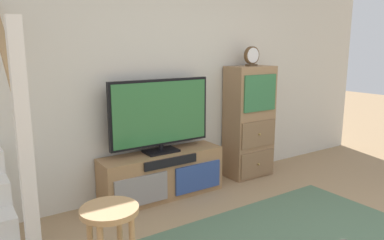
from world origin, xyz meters
TOP-DOWN VIEW (x-y plane):
  - back_wall at (0.00, 2.46)m, footprint 6.40×0.12m
  - media_console at (-0.30, 2.19)m, footprint 1.36×0.38m
  - television at (-0.30, 2.22)m, footprint 1.14×0.22m
  - side_cabinet at (0.94, 2.20)m, footprint 0.58×0.38m
  - desk_clock at (0.94, 2.19)m, footprint 0.21×0.08m
  - bar_stool_near at (-1.43, 0.79)m, footprint 0.34×0.34m

SIDE VIEW (x-z plane):
  - media_console at x=-0.30m, z-range 0.00..0.50m
  - bar_stool_near at x=-1.43m, z-range 0.17..0.88m
  - side_cabinet at x=0.94m, z-range 0.00..1.38m
  - television at x=-0.30m, z-range 0.52..1.30m
  - back_wall at x=0.00m, z-range 0.00..2.70m
  - desk_clock at x=0.94m, z-range 1.38..1.61m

